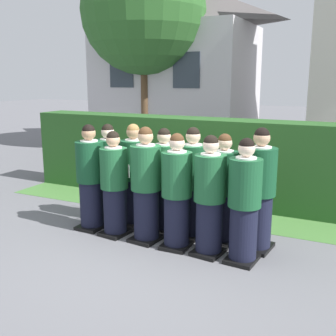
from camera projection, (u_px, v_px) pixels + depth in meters
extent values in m
plane|color=slate|center=(161.00, 243.00, 5.83)|extent=(60.00, 60.00, 0.00)
cylinder|color=black|center=(92.00, 205.00, 6.35)|extent=(0.36, 0.36, 0.75)
cube|color=black|center=(93.00, 226.00, 6.43)|extent=(0.38, 0.47, 0.05)
cylinder|color=#144728|center=(90.00, 162.00, 6.20)|extent=(0.42, 0.42, 0.62)
cylinder|color=white|center=(89.00, 141.00, 6.14)|extent=(0.26, 0.26, 0.03)
cube|color=navy|center=(97.00, 152.00, 6.35)|extent=(0.04, 0.01, 0.27)
sphere|color=tan|center=(89.00, 133.00, 6.11)|extent=(0.21, 0.21, 0.21)
sphere|color=black|center=(88.00, 131.00, 6.10)|extent=(0.19, 0.19, 0.19)
cylinder|color=black|center=(115.00, 211.00, 6.09)|extent=(0.34, 0.34, 0.72)
cube|color=black|center=(116.00, 232.00, 6.16)|extent=(0.41, 0.49, 0.05)
cylinder|color=#1E5B33|center=(114.00, 168.00, 5.95)|extent=(0.41, 0.41, 0.59)
cylinder|color=white|center=(113.00, 148.00, 5.88)|extent=(0.25, 0.25, 0.03)
cube|color=gold|center=(122.00, 158.00, 6.08)|extent=(0.04, 0.02, 0.26)
sphere|color=tan|center=(113.00, 140.00, 5.86)|extent=(0.20, 0.20, 0.20)
sphere|color=black|center=(113.00, 137.00, 5.85)|extent=(0.19, 0.19, 0.19)
cube|color=white|center=(125.00, 171.00, 6.18)|extent=(0.15, 0.03, 0.20)
cylinder|color=black|center=(146.00, 215.00, 5.86)|extent=(0.36, 0.36, 0.76)
cube|color=black|center=(147.00, 238.00, 5.94)|extent=(0.43, 0.51, 0.05)
cylinder|color=#1E5B33|center=(146.00, 168.00, 5.71)|extent=(0.43, 0.43, 0.63)
cylinder|color=white|center=(146.00, 145.00, 5.64)|extent=(0.27, 0.27, 0.03)
cube|color=navy|center=(154.00, 157.00, 5.85)|extent=(0.04, 0.02, 0.28)
sphere|color=tan|center=(145.00, 136.00, 5.62)|extent=(0.21, 0.21, 0.21)
sphere|color=#472D19|center=(145.00, 134.00, 5.61)|extent=(0.20, 0.20, 0.20)
cylinder|color=black|center=(177.00, 222.00, 5.63)|extent=(0.35, 0.35, 0.73)
cube|color=black|center=(176.00, 245.00, 5.70)|extent=(0.38, 0.46, 0.05)
cylinder|color=#1E5B33|center=(177.00, 174.00, 5.48)|extent=(0.41, 0.41, 0.61)
cylinder|color=white|center=(177.00, 152.00, 5.41)|extent=(0.26, 0.26, 0.03)
cube|color=navy|center=(183.00, 163.00, 5.63)|extent=(0.04, 0.01, 0.27)
sphere|color=beige|center=(177.00, 143.00, 5.39)|extent=(0.21, 0.21, 0.21)
sphere|color=#472D19|center=(177.00, 140.00, 5.38)|extent=(0.19, 0.19, 0.19)
cube|color=white|center=(184.00, 177.00, 5.74)|extent=(0.15, 0.01, 0.20)
cylinder|color=black|center=(209.00, 227.00, 5.41)|extent=(0.35, 0.35, 0.74)
cube|color=black|center=(208.00, 251.00, 5.49)|extent=(0.42, 0.50, 0.05)
cylinder|color=#1E5B33|center=(210.00, 178.00, 5.26)|extent=(0.42, 0.42, 0.61)
cylinder|color=white|center=(211.00, 155.00, 5.20)|extent=(0.26, 0.26, 0.03)
cube|color=navy|center=(217.00, 166.00, 5.40)|extent=(0.04, 0.02, 0.27)
sphere|color=beige|center=(211.00, 145.00, 5.17)|extent=(0.21, 0.21, 0.21)
sphere|color=black|center=(211.00, 142.00, 5.16)|extent=(0.19, 0.19, 0.19)
cylinder|color=black|center=(243.00, 234.00, 5.19)|extent=(0.35, 0.35, 0.74)
cube|color=black|center=(242.00, 259.00, 5.26)|extent=(0.40, 0.49, 0.05)
cylinder|color=#19512D|center=(245.00, 183.00, 5.04)|extent=(0.42, 0.42, 0.61)
cylinder|color=white|center=(246.00, 158.00, 4.97)|extent=(0.26, 0.26, 0.03)
cube|color=#236038|center=(251.00, 170.00, 5.18)|extent=(0.04, 0.01, 0.27)
sphere|color=beige|center=(247.00, 149.00, 4.95)|extent=(0.21, 0.21, 0.21)
sphere|color=black|center=(247.00, 146.00, 4.94)|extent=(0.19, 0.19, 0.19)
cube|color=white|center=(252.00, 185.00, 5.29)|extent=(0.15, 0.02, 0.20)
cylinder|color=black|center=(110.00, 198.00, 6.73)|extent=(0.35, 0.35, 0.73)
cube|color=black|center=(110.00, 218.00, 6.80)|extent=(0.39, 0.48, 0.05)
cylinder|color=#144728|center=(109.00, 158.00, 6.58)|extent=(0.41, 0.41, 0.61)
cylinder|color=white|center=(108.00, 139.00, 6.52)|extent=(0.26, 0.26, 0.03)
cube|color=gold|center=(116.00, 149.00, 6.73)|extent=(0.04, 0.01, 0.27)
sphere|color=beige|center=(108.00, 132.00, 6.49)|extent=(0.21, 0.21, 0.21)
sphere|color=black|center=(108.00, 130.00, 6.48)|extent=(0.19, 0.19, 0.19)
cube|color=white|center=(118.00, 161.00, 6.83)|extent=(0.15, 0.02, 0.20)
cylinder|color=black|center=(134.00, 201.00, 6.53)|extent=(0.36, 0.36, 0.74)
cube|color=black|center=(135.00, 222.00, 6.60)|extent=(0.42, 0.50, 0.05)
cylinder|color=#19512D|center=(134.00, 160.00, 6.38)|extent=(0.42, 0.42, 0.61)
cylinder|color=white|center=(133.00, 140.00, 6.31)|extent=(0.26, 0.26, 0.03)
cube|color=gold|center=(141.00, 150.00, 6.52)|extent=(0.04, 0.02, 0.27)
sphere|color=tan|center=(133.00, 132.00, 6.29)|extent=(0.21, 0.21, 0.21)
sphere|color=olive|center=(133.00, 130.00, 6.28)|extent=(0.19, 0.19, 0.19)
cylinder|color=black|center=(164.00, 207.00, 6.28)|extent=(0.35, 0.35, 0.73)
cube|color=black|center=(164.00, 228.00, 6.35)|extent=(0.38, 0.46, 0.05)
cylinder|color=#1E5B33|center=(164.00, 165.00, 6.14)|extent=(0.41, 0.41, 0.60)
cylinder|color=white|center=(164.00, 145.00, 6.07)|extent=(0.26, 0.26, 0.03)
cube|color=gold|center=(170.00, 155.00, 6.28)|extent=(0.04, 0.01, 0.26)
sphere|color=beige|center=(164.00, 137.00, 6.04)|extent=(0.21, 0.21, 0.21)
sphere|color=black|center=(164.00, 134.00, 6.04)|extent=(0.19, 0.19, 0.19)
cube|color=white|center=(172.00, 167.00, 6.38)|extent=(0.15, 0.01, 0.20)
cylinder|color=black|center=(192.00, 212.00, 6.02)|extent=(0.36, 0.36, 0.75)
cube|color=black|center=(192.00, 234.00, 6.09)|extent=(0.38, 0.47, 0.05)
cylinder|color=#19512D|center=(193.00, 167.00, 5.87)|extent=(0.42, 0.42, 0.62)
cylinder|color=white|center=(193.00, 145.00, 5.80)|extent=(0.26, 0.26, 0.03)
cube|color=navy|center=(198.00, 156.00, 6.02)|extent=(0.04, 0.01, 0.27)
sphere|color=beige|center=(193.00, 136.00, 5.77)|extent=(0.21, 0.21, 0.21)
sphere|color=black|center=(193.00, 134.00, 5.77)|extent=(0.19, 0.19, 0.19)
cylinder|color=black|center=(223.00, 218.00, 5.81)|extent=(0.34, 0.34, 0.72)
cube|color=black|center=(222.00, 240.00, 5.88)|extent=(0.41, 0.49, 0.05)
cylinder|color=#144728|center=(224.00, 173.00, 5.67)|extent=(0.41, 0.41, 0.59)
cylinder|color=white|center=(225.00, 151.00, 5.60)|extent=(0.25, 0.25, 0.03)
cube|color=gold|center=(230.00, 162.00, 5.80)|extent=(0.04, 0.02, 0.26)
sphere|color=beige|center=(225.00, 143.00, 5.58)|extent=(0.20, 0.20, 0.20)
sphere|color=#472D19|center=(225.00, 140.00, 5.57)|extent=(0.19, 0.19, 0.19)
cube|color=white|center=(232.00, 175.00, 5.90)|extent=(0.15, 0.03, 0.20)
cylinder|color=black|center=(258.00, 222.00, 5.55)|extent=(0.37, 0.37, 0.77)
cube|color=black|center=(256.00, 247.00, 5.63)|extent=(0.43, 0.51, 0.05)
cylinder|color=#144728|center=(260.00, 172.00, 5.40)|extent=(0.44, 0.44, 0.64)
cylinder|color=white|center=(261.00, 147.00, 5.33)|extent=(0.27, 0.27, 0.03)
cube|color=#236038|center=(266.00, 160.00, 5.55)|extent=(0.04, 0.02, 0.28)
sphere|color=tan|center=(262.00, 138.00, 5.30)|extent=(0.22, 0.22, 0.22)
sphere|color=black|center=(262.00, 135.00, 5.30)|extent=(0.20, 0.20, 0.20)
cube|color=white|center=(266.00, 174.00, 5.65)|extent=(0.15, 0.02, 0.20)
cube|color=#285623|center=(215.00, 161.00, 7.65)|extent=(7.79, 0.70, 1.57)
cube|color=silver|center=(177.00, 85.00, 14.94)|extent=(5.26, 3.72, 4.08)
pyramid|color=#514C4C|center=(177.00, 3.00, 14.32)|extent=(5.58, 3.94, 1.58)
cube|color=#2D3842|center=(121.00, 71.00, 13.69)|extent=(0.90, 0.04, 1.10)
cube|color=#2D3842|center=(186.00, 70.00, 12.68)|extent=(0.90, 0.04, 1.10)
cylinder|color=brown|center=(145.00, 110.00, 13.61)|extent=(0.24, 0.24, 2.50)
sphere|color=#2D6028|center=(143.00, 11.00, 12.93)|extent=(4.00, 4.00, 4.00)
cube|color=#477A38|center=(199.00, 213.00, 7.11)|extent=(7.79, 0.90, 0.01)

